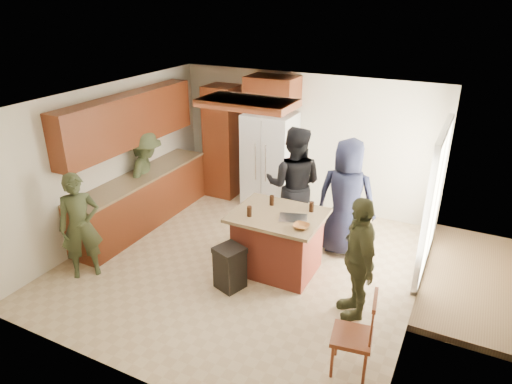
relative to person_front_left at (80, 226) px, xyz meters
The scene contains 12 objects.
person_front_left is the anchor object (origin of this frame).
person_behind_left 3.27m from the person_front_left, 45.57° to the left, with size 0.94×0.58×1.93m, color black.
person_behind_right 3.91m from the person_front_left, 36.04° to the left, with size 0.91×0.59×1.86m, color black.
person_side_right 3.84m from the person_front_left, 13.25° to the left, with size 0.96×0.49×1.63m, color #404126.
person_counter 1.87m from the person_front_left, 99.10° to the left, with size 1.06×0.49×1.64m, color #374025.
left_cabinetry 1.68m from the person_front_left, 100.98° to the left, with size 0.64×3.00×2.30m.
back_wall_units 3.55m from the person_front_left, 80.26° to the left, with size 1.80×0.60×2.45m.
refrigerator 3.64m from the person_front_left, 67.78° to the left, with size 0.90×0.76×1.80m.
kitchen_island 2.81m from the person_front_left, 28.66° to the left, with size 1.28×1.03×0.93m.
island_items 2.97m from the person_front_left, 25.24° to the left, with size 0.92×0.68×0.15m.
trash_bin 2.19m from the person_front_left, 17.64° to the left, with size 0.46×0.46×0.63m.
spindle_chair 4.00m from the person_front_left, ahead, with size 0.48×0.48×0.99m.
Camera 1 is at (2.84, -5.21, 3.82)m, focal length 32.00 mm.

